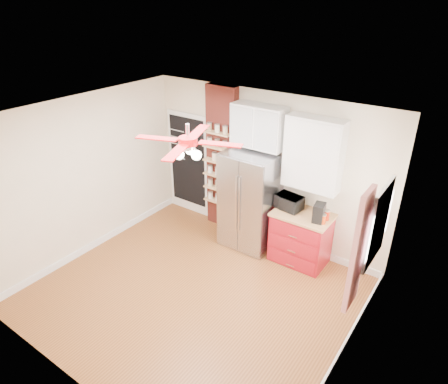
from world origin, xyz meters
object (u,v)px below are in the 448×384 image
Objects in this scene: red_cabinet at (301,237)px; coffee_maker at (319,213)px; ceiling_fan at (188,142)px; pantry_jar_oats at (215,157)px; fridge at (250,200)px; canister_left at (323,219)px; toaster_oven at (289,202)px.

red_cabinet is 0.67m from coffee_maker.
pantry_jar_oats is (-0.91, 1.77, -0.98)m from ceiling_fan.
fridge is 1.34m from canister_left.
pantry_jar_oats is at bearing 166.10° from coffee_maker.
toaster_oven is 0.66m from canister_left.
pantry_jar_oats is at bearing 117.16° from ceiling_fan.
fridge is at bearing -9.33° from pantry_jar_oats.
red_cabinet is 0.67× the size of ceiling_fan.
red_cabinet is 2.08m from pantry_jar_oats.
coffee_maker is at bearing -13.75° from red_cabinet.
canister_left is at bearing -28.27° from coffee_maker.
toaster_oven is 3.04× the size of pantry_jar_oats.
ceiling_fan is at bearing -136.39° from coffee_maker.
fridge is 11.77× the size of canister_left.
fridge is 1.27m from coffee_maker.
coffee_maker is 2.02× the size of canister_left.
toaster_oven is at bearing 69.33° from ceiling_fan.
canister_left is at bearing -14.89° from red_cabinet.
fridge is 2.25m from ceiling_fan.
toaster_oven is at bearing 160.65° from coffee_maker.
canister_left is 2.26m from pantry_jar_oats.
pantry_jar_oats reaches higher than red_cabinet.
ceiling_fan reaches higher than pantry_jar_oats.
coffee_maker is at bearing -4.36° from pantry_jar_oats.
coffee_maker is 2.14× the size of pantry_jar_oats.
pantry_jar_oats reaches higher than canister_left.
toaster_oven is (-0.28, 0.03, 0.57)m from red_cabinet.
ceiling_fan reaches higher than canister_left.
pantry_jar_oats is (-2.12, 0.16, 0.39)m from coffee_maker.
fridge reaches higher than pantry_jar_oats.
fridge is 12.43× the size of pantry_jar_oats.
toaster_oven is 2.88× the size of canister_left.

